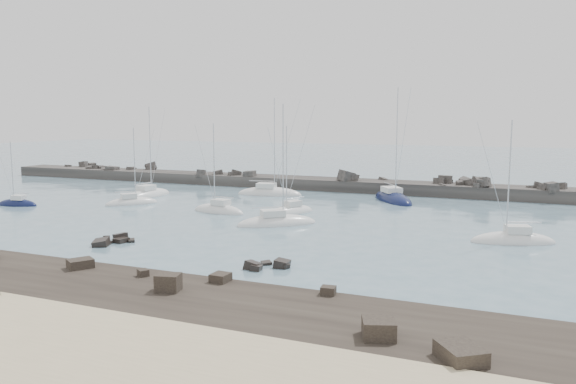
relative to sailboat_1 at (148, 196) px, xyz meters
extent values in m
plane|color=slate|center=(20.59, -18.90, -0.15)|extent=(400.00, 400.00, 0.00)
cube|color=black|center=(20.59, -40.90, -0.15)|extent=(140.00, 12.00, 0.70)
cube|color=black|center=(41.14, -35.61, 0.48)|extent=(1.02, 0.90, 0.55)
cube|color=black|center=(21.39, -36.83, 0.55)|extent=(2.17, 2.29, 0.70)
cube|color=black|center=(31.04, -39.02, 0.78)|extent=(1.82, 1.61, 1.15)
cube|color=black|center=(45.94, -41.44, 0.70)|extent=(2.16, 2.14, 0.99)
cube|color=black|center=(50.23, -42.75, 0.59)|extent=(2.76, 2.86, 0.78)
cube|color=black|center=(27.25, -36.78, 0.45)|extent=(1.03, 1.00, 0.50)
cube|color=black|center=(33.16, -35.77, 0.49)|extent=(1.25, 1.34, 0.59)
cube|color=black|center=(15.06, -26.62, 0.05)|extent=(0.84, 0.86, 0.46)
cube|color=black|center=(16.51, -26.27, 0.03)|extent=(1.78, 1.68, 1.21)
cube|color=black|center=(17.28, -27.13, -0.08)|extent=(1.40, 1.43, 0.77)
cube|color=black|center=(16.44, -28.20, -0.24)|extent=(0.90, 1.12, 0.92)
cube|color=black|center=(18.13, -26.66, -0.03)|extent=(0.92, 0.96, 0.49)
cube|color=black|center=(16.56, -29.03, -0.06)|extent=(1.95, 2.10, 1.40)
cube|color=black|center=(33.56, -29.01, -0.24)|extent=(1.20, 1.23, 0.69)
cube|color=black|center=(33.13, -30.65, 0.04)|extent=(1.21, 1.31, 1.12)
cube|color=black|center=(35.06, -29.37, -0.13)|extent=(1.35, 1.38, 1.32)
cube|color=black|center=(35.45, -29.62, 0.11)|extent=(0.88, 0.84, 0.50)
cube|color=black|center=(33.63, -31.06, -0.10)|extent=(0.93, 0.94, 0.91)
cube|color=#2E2B29|center=(13.09, 19.10, 0.05)|extent=(115.00, 6.00, 3.20)
cube|color=#2E2B29|center=(-30.01, 21.24, 1.89)|extent=(1.97, 1.96, 1.29)
cube|color=#2E2B29|center=(53.46, 18.98, 1.42)|extent=(1.45, 1.62, 1.32)
cube|color=#2E2B29|center=(41.37, 17.12, 1.35)|extent=(1.94, 1.85, 1.24)
cube|color=#2E2B29|center=(-32.25, 21.18, 2.02)|extent=(1.92, 1.91, 1.76)
cube|color=#2E2B29|center=(-35.63, 20.33, 1.71)|extent=(1.33, 1.47, 0.72)
cube|color=#2E2B29|center=(1.58, 18.46, 1.67)|extent=(2.41, 2.30, 1.73)
cube|color=#2E2B29|center=(46.22, 16.66, 1.85)|extent=(1.34, 1.30, 0.94)
cube|color=#2E2B29|center=(46.70, 17.57, 2.14)|extent=(2.17, 2.32, 1.80)
cube|color=#2E2B29|center=(44.68, 19.04, 1.93)|extent=(2.47, 2.31, 1.40)
cube|color=#2E2B29|center=(-21.82, 17.73, 1.70)|extent=(2.50, 2.66, 1.50)
cube|color=#2E2B29|center=(54.47, 19.13, 2.01)|extent=(1.58, 1.24, 1.23)
cube|color=#2E2B29|center=(55.16, 17.59, 1.78)|extent=(2.11, 1.86, 1.65)
cube|color=#2E2B29|center=(47.11, 17.34, 2.23)|extent=(2.09, 2.10, 2.04)
cube|color=#2E2B29|center=(-18.91, 19.52, 1.64)|extent=(1.80, 1.89, 1.33)
cube|color=#2E2B29|center=(4.86, 17.36, 1.80)|extent=(1.52, 1.59, 1.14)
cube|color=#2E2B29|center=(-15.53, 21.53, 2.18)|extent=(2.76, 2.48, 2.21)
cube|color=#2E2B29|center=(-26.87, 18.83, 1.87)|extent=(1.53, 1.52, 1.35)
cube|color=#2E2B29|center=(8.51, 17.22, 1.96)|extent=(2.14, 2.13, 1.39)
cube|color=#2E2B29|center=(-26.09, 19.41, 1.59)|extent=(2.13, 1.93, 1.30)
cube|color=#2E2B29|center=(57.48, 19.20, 1.94)|extent=(1.57, 1.63, 1.47)
cube|color=#2E2B29|center=(25.91, 17.35, 2.34)|extent=(3.21, 3.13, 2.29)
cube|color=#2E2B29|center=(4.96, 18.90, 1.87)|extent=(2.71, 2.82, 1.71)
cube|color=#2E2B29|center=(-0.97, 16.65, 1.75)|extent=(2.07, 2.21, 1.82)
cube|color=#2E2B29|center=(-20.03, 21.68, 1.39)|extent=(1.47, 1.31, 1.27)
cube|color=#2E2B29|center=(41.36, 20.12, 1.71)|extent=(1.92, 2.04, 1.20)
cube|color=#2E2B29|center=(43.51, 18.29, 1.92)|extent=(1.22, 1.37, 1.06)
cube|color=#2E2B29|center=(56.06, 16.79, 2.09)|extent=(2.12, 2.22, 1.51)
cube|color=#2E2B29|center=(45.92, 20.36, 2.11)|extent=(2.14, 1.99, 1.66)
cube|color=#2E2B29|center=(40.38, 19.08, 2.03)|extent=(1.78, 1.70, 1.25)
cube|color=#2E2B29|center=(41.11, 20.28, 1.94)|extent=(2.19, 2.06, 1.92)
cube|color=#2E2B29|center=(-23.42, 17.76, 1.51)|extent=(2.39, 2.50, 1.81)
cube|color=#2E2B29|center=(27.28, 17.59, 2.16)|extent=(1.77, 1.55, 1.66)
cube|color=#2E2B29|center=(31.18, 21.23, 1.40)|extent=(2.12, 1.94, 1.50)
cube|color=#2E2B29|center=(-27.78, 18.04, 1.72)|extent=(1.39, 1.33, 1.24)
cube|color=#2E2B29|center=(44.05, 21.57, 1.63)|extent=(2.48, 2.51, 2.06)
ellipsoid|color=silver|center=(0.00, 0.02, -0.10)|extent=(3.52, 9.44, 2.35)
cube|color=silver|center=(-0.03, -0.44, 1.27)|extent=(2.05, 2.72, 0.75)
cylinder|color=silver|center=(0.05, 0.76, 7.15)|extent=(0.13, 0.13, 12.49)
cylinder|color=silver|center=(-0.08, -1.08, 1.97)|extent=(0.37, 3.70, 0.11)
ellipsoid|color=#0D153A|center=(-10.97, -14.28, -0.10)|extent=(6.11, 2.88, 1.77)
cube|color=silver|center=(-10.69, -14.23, 0.97)|extent=(1.84, 1.47, 0.64)
cylinder|color=silver|center=(-11.44, -14.37, 4.62)|extent=(0.11, 0.11, 7.93)
cylinder|color=silver|center=(-10.28, -14.15, 1.57)|extent=(2.33, 0.53, 0.09)
ellipsoid|color=silver|center=(2.66, -7.23, -0.10)|extent=(6.28, 6.94, 1.94)
cube|color=silver|center=(2.43, -7.51, 1.05)|extent=(2.39, 2.47, 0.65)
cylinder|color=silver|center=(3.02, -6.79, 5.57)|extent=(0.11, 0.11, 9.68)
cylinder|color=silver|center=(2.11, -7.89, 1.66)|extent=(1.90, 2.27, 0.09)
ellipsoid|color=silver|center=(16.19, 8.89, -0.10)|extent=(10.58, 4.91, 2.46)
cube|color=silver|center=(15.69, 8.80, 1.32)|extent=(3.17, 2.52, 0.74)
cylinder|color=silver|center=(17.00, 9.03, 7.82)|extent=(0.13, 0.13, 13.75)
cylinder|color=silver|center=(14.99, 8.67, 2.01)|extent=(4.03, 0.82, 0.11)
ellipsoid|color=silver|center=(17.15, -8.42, -0.10)|extent=(7.83, 3.43, 2.14)
cube|color=silver|center=(17.52, -8.47, 1.18)|extent=(2.32, 1.82, 0.74)
cylinder|color=silver|center=(16.55, -8.33, 5.92)|extent=(0.13, 0.13, 10.21)
cylinder|color=silver|center=(18.04, -8.55, 1.87)|extent=(3.01, 0.55, 0.11)
ellipsoid|color=silver|center=(25.84, -5.76, -0.10)|extent=(5.24, 7.67, 2.03)
cube|color=silver|center=(26.00, -5.43, 1.11)|extent=(2.24, 2.51, 0.69)
cylinder|color=silver|center=(25.59, -6.30, 5.76)|extent=(0.12, 0.12, 9.99)
cylinder|color=silver|center=(26.22, -4.96, 1.75)|extent=(1.36, 2.72, 0.10)
ellipsoid|color=silver|center=(27.35, -13.16, -0.10)|extent=(8.88, 8.01, 2.27)
cube|color=silver|center=(27.00, -13.45, 1.22)|extent=(3.15, 3.05, 0.71)
cylinder|color=silver|center=(27.92, -12.70, 7.05)|extent=(0.12, 0.12, 12.36)
cylinder|color=silver|center=(26.50, -13.86, 1.88)|extent=(2.89, 2.40, 0.10)
ellipsoid|color=#0D153A|center=(35.18, 10.23, -0.10)|extent=(9.09, 11.01, 2.62)
cube|color=silver|center=(34.87, 10.68, 1.40)|extent=(3.58, 3.80, 0.78)
cylinder|color=silver|center=(35.68, 9.50, 8.46)|extent=(0.13, 0.13, 14.89)
cylinder|color=silver|center=(34.43, 11.31, 2.13)|extent=(2.60, 3.69, 0.11)
ellipsoid|color=silver|center=(51.82, -12.68, -0.10)|extent=(8.28, 4.76, 2.17)
cube|color=silver|center=(52.20, -12.56, 1.19)|extent=(2.60, 2.20, 0.74)
cylinder|color=silver|center=(51.22, -12.88, 6.16)|extent=(0.13, 0.13, 10.68)
cylinder|color=silver|center=(52.73, -12.39, 1.87)|extent=(3.04, 1.07, 0.11)
camera|label=1|loc=(52.63, -69.28, 11.65)|focal=35.00mm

